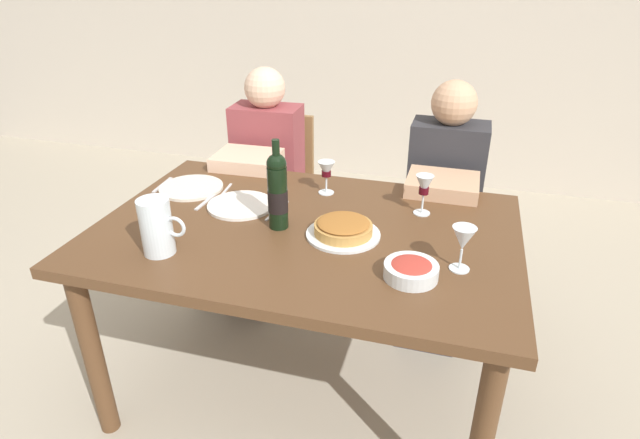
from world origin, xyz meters
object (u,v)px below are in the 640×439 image
object	(u,v)px
wine_glass_right_diner	(424,187)
chair_right	(443,208)
diner_left	(261,181)
wine_glass_centre	(326,171)
dining_table	(306,250)
diner_right	(441,206)
wine_glass_left_diner	(463,240)
water_pitcher	(157,230)
wine_bottle	(278,191)
baked_tart	(343,229)
dinner_plate_right_setting	(191,188)
salad_bowl	(411,270)
chair_left	(277,185)
dinner_plate_left_setting	(241,205)

from	to	relation	value
wine_glass_right_diner	chair_right	bearing A→B (deg)	84.57
diner_left	chair_right	distance (m)	0.92
wine_glass_centre	chair_right	xyz separation A→B (m)	(0.46, 0.55, -0.36)
dining_table	diner_right	xyz separation A→B (m)	(0.45, 0.63, -0.05)
wine_glass_left_diner	wine_glass_centre	distance (m)	0.71
wine_glass_left_diner	diner_right	size ratio (longest dim) A/B	0.13
dining_table	water_pitcher	xyz separation A→B (m)	(-0.41, -0.30, 0.18)
wine_bottle	diner_right	distance (m)	0.89
dining_table	baked_tart	size ratio (longest dim) A/B	5.76
diner_right	dinner_plate_right_setting	bearing A→B (deg)	23.31
salad_bowl	chair_right	size ratio (longest dim) A/B	0.19
wine_glass_left_diner	chair_left	distance (m)	1.49
wine_bottle	wine_glass_centre	xyz separation A→B (m)	(0.09, 0.33, -0.04)
wine_bottle	wine_glass_left_diner	size ratio (longest dim) A/B	2.22
wine_glass_centre	wine_bottle	bearing A→B (deg)	-104.33
baked_tart	diner_right	xyz separation A→B (m)	(0.30, 0.65, -0.17)
salad_bowl	diner_right	world-z (taller)	diner_right
baked_tart	chair_left	xyz separation A→B (m)	(-0.60, 0.93, -0.29)
wine_bottle	baked_tart	world-z (taller)	wine_bottle
wine_bottle	chair_left	world-z (taller)	wine_bottle
water_pitcher	dinner_plate_right_setting	size ratio (longest dim) A/B	0.72
dining_table	baked_tart	xyz separation A→B (m)	(0.15, -0.02, 0.12)
wine_glass_right_diner	dining_table	bearing A→B (deg)	-149.41
dining_table	wine_glass_centre	size ratio (longest dim) A/B	10.94
chair_right	diner_right	size ratio (longest dim) A/B	0.75
dining_table	wine_bottle	size ratio (longest dim) A/B	4.58
wine_glass_centre	dinner_plate_left_setting	distance (m)	0.37
wine_bottle	wine_glass_left_diner	xyz separation A→B (m)	(0.64, -0.11, -0.03)
water_pitcher	salad_bowl	xyz separation A→B (m)	(0.81, 0.08, -0.06)
wine_glass_left_diner	diner_left	world-z (taller)	diner_left
wine_bottle	baked_tart	bearing A→B (deg)	-0.61
chair_left	chair_right	xyz separation A→B (m)	(0.90, -0.05, 0.00)
dinner_plate_right_setting	diner_left	xyz separation A→B (m)	(0.12, 0.48, -0.15)
dinner_plate_left_setting	chair_left	distance (m)	0.87
salad_bowl	dining_table	bearing A→B (deg)	151.21
salad_bowl	dinner_plate_right_setting	bearing A→B (deg)	156.53
wine_bottle	chair_left	distance (m)	1.07
dinner_plate_right_setting	diner_right	world-z (taller)	diner_right
wine_glass_right_diner	wine_glass_centre	bearing A→B (deg)	168.14
wine_glass_left_diner	wine_glass_centre	xyz separation A→B (m)	(-0.55, 0.45, -0.01)
dining_table	wine_glass_right_diner	xyz separation A→B (m)	(0.39, 0.23, 0.20)
water_pitcher	chair_right	size ratio (longest dim) A/B	0.22
diner_left	diner_right	bearing A→B (deg)	175.32
dinner_plate_left_setting	dinner_plate_right_setting	distance (m)	0.29
dining_table	chair_left	size ratio (longest dim) A/B	1.72
wine_glass_right_diner	diner_left	xyz separation A→B (m)	(-0.84, 0.44, -0.25)
dinner_plate_right_setting	diner_left	size ratio (longest dim) A/B	0.23
dinner_plate_left_setting	diner_right	distance (m)	0.93
water_pitcher	wine_glass_right_diner	size ratio (longest dim) A/B	1.23
diner_right	chair_right	bearing A→B (deg)	-89.95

